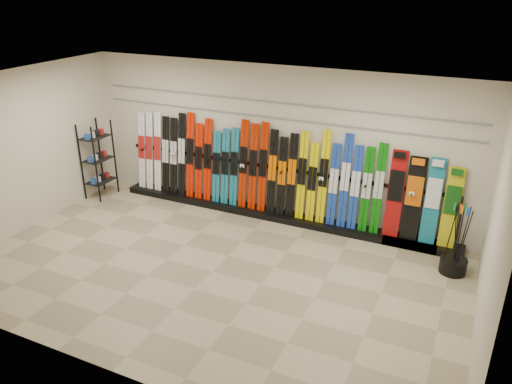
% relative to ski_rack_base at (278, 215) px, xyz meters
% --- Properties ---
extents(floor, '(8.00, 8.00, 0.00)m').
position_rel_ski_rack_base_xyz_m(floor, '(-0.22, -2.28, -0.06)').
color(floor, '#9A8A6A').
rests_on(floor, ground).
extents(back_wall, '(8.00, 0.00, 8.00)m').
position_rel_ski_rack_base_xyz_m(back_wall, '(-0.22, 0.22, 1.44)').
color(back_wall, beige).
rests_on(back_wall, floor).
extents(left_wall, '(0.00, 5.00, 5.00)m').
position_rel_ski_rack_base_xyz_m(left_wall, '(-4.22, -2.28, 1.44)').
color(left_wall, beige).
rests_on(left_wall, floor).
extents(right_wall, '(0.00, 5.00, 5.00)m').
position_rel_ski_rack_base_xyz_m(right_wall, '(3.78, -2.28, 1.44)').
color(right_wall, beige).
rests_on(right_wall, floor).
extents(ceiling, '(8.00, 8.00, 0.00)m').
position_rel_ski_rack_base_xyz_m(ceiling, '(-0.22, -2.28, 2.94)').
color(ceiling, silver).
rests_on(ceiling, back_wall).
extents(ski_rack_base, '(8.00, 0.40, 0.12)m').
position_rel_ski_rack_base_xyz_m(ski_rack_base, '(0.00, 0.00, 0.00)').
color(ski_rack_base, black).
rests_on(ski_rack_base, floor).
extents(skis, '(5.37, 0.24, 1.80)m').
position_rel_ski_rack_base_xyz_m(skis, '(-0.69, 0.05, 0.90)').
color(skis, white).
rests_on(skis, ski_rack_base).
extents(snowboards, '(1.24, 0.24, 1.59)m').
position_rel_ski_rack_base_xyz_m(snowboards, '(2.69, 0.08, 0.82)').
color(snowboards, '#990C0C').
rests_on(snowboards, ski_rack_base).
extents(accessory_rack, '(0.40, 0.60, 1.67)m').
position_rel_ski_rack_base_xyz_m(accessory_rack, '(-3.97, -0.58, 0.78)').
color(accessory_rack, black).
rests_on(accessory_rack, floor).
extents(pole_bin, '(0.43, 0.43, 0.25)m').
position_rel_ski_rack_base_xyz_m(pole_bin, '(3.38, -0.63, 0.07)').
color(pole_bin, black).
rests_on(pole_bin, floor).
extents(ski_poles, '(0.34, 0.27, 1.18)m').
position_rel_ski_rack_base_xyz_m(ski_poles, '(3.37, -0.61, 0.55)').
color(ski_poles, black).
rests_on(ski_poles, pole_bin).
extents(slatwall_rail_0, '(7.60, 0.02, 0.03)m').
position_rel_ski_rack_base_xyz_m(slatwall_rail_0, '(-0.22, 0.20, 1.94)').
color(slatwall_rail_0, gray).
rests_on(slatwall_rail_0, back_wall).
extents(slatwall_rail_1, '(7.60, 0.02, 0.03)m').
position_rel_ski_rack_base_xyz_m(slatwall_rail_1, '(-0.22, 0.20, 2.24)').
color(slatwall_rail_1, gray).
rests_on(slatwall_rail_1, back_wall).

